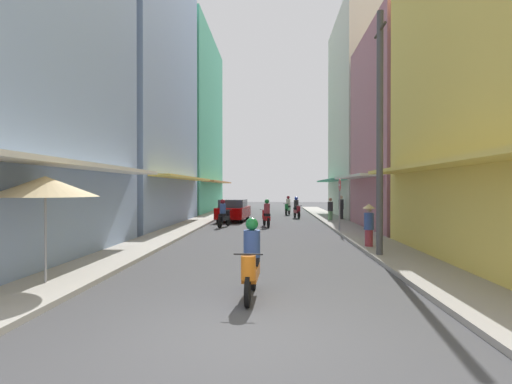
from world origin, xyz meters
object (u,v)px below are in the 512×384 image
at_px(pedestrian_far, 330,210).
at_px(vendor_umbrella, 45,187).
at_px(motorbike_red, 266,214).
at_px(motorbike_maroon, 297,209).
at_px(motorbike_orange, 251,262).
at_px(motorbike_green, 288,206).
at_px(street_sign_no_entry, 340,198).
at_px(pedestrian_crossing, 341,208).
at_px(utility_pole, 380,132).
at_px(motorbike_black, 224,215).
at_px(pedestrian_midway, 369,224).
at_px(parked_car, 233,210).

distance_m(pedestrian_far, vendor_umbrella, 19.55).
relative_size(motorbike_red, vendor_umbrella, 0.73).
bearing_deg(motorbike_maroon, motorbike_orange, -95.54).
distance_m(motorbike_green, street_sign_no_entry, 13.21).
relative_size(motorbike_maroon, street_sign_no_entry, 0.68).
bearing_deg(motorbike_maroon, motorbike_red, -107.44).
relative_size(pedestrian_crossing, utility_pole, 0.22).
height_order(pedestrian_crossing, utility_pole, utility_pole).
relative_size(motorbike_black, pedestrian_far, 1.13).
bearing_deg(pedestrian_midway, motorbike_maroon, 96.74).
bearing_deg(utility_pole, pedestrian_far, 88.57).
bearing_deg(motorbike_orange, motorbike_black, 99.53).
height_order(motorbike_green, motorbike_orange, same).
relative_size(pedestrian_midway, vendor_umbrella, 0.67).
distance_m(vendor_umbrella, street_sign_no_entry, 13.80).
xyz_separation_m(motorbike_green, motorbike_maroon, (0.54, -3.41, 0.00)).
relative_size(motorbike_red, utility_pole, 0.23).
bearing_deg(pedestrian_crossing, vendor_umbrella, -117.14).
bearing_deg(motorbike_red, pedestrian_crossing, 41.42).
relative_size(pedestrian_midway, utility_pole, 0.21).
relative_size(motorbike_green, street_sign_no_entry, 0.67).
bearing_deg(pedestrian_far, vendor_umbrella, -116.17).
height_order(pedestrian_crossing, street_sign_no_entry, street_sign_no_entry).
height_order(motorbike_black, motorbike_red, same).
relative_size(motorbike_black, vendor_umbrella, 0.72).
distance_m(motorbike_red, pedestrian_crossing, 6.58).
height_order(motorbike_green, pedestrian_midway, pedestrian_midway).
bearing_deg(parked_car, motorbike_red, -58.38).
height_order(motorbike_orange, motorbike_maroon, same).
relative_size(motorbike_red, motorbike_maroon, 1.00).
distance_m(motorbike_green, pedestrian_far, 7.09).
distance_m(motorbike_black, motorbike_maroon, 8.20).
bearing_deg(street_sign_no_entry, motorbike_orange, -107.28).
distance_m(motorbike_red, parked_car, 4.33).
distance_m(motorbike_green, motorbike_orange, 24.70).
relative_size(motorbike_green, parked_car, 0.42).
distance_m(pedestrian_far, pedestrian_midway, 11.64).
distance_m(parked_car, pedestrian_crossing, 7.23).
relative_size(motorbike_orange, pedestrian_crossing, 1.07).
relative_size(motorbike_maroon, vendor_umbrella, 0.73).
bearing_deg(motorbike_maroon, pedestrian_crossing, -38.59).
bearing_deg(utility_pole, pedestrian_crossing, 85.28).
bearing_deg(pedestrian_crossing, motorbike_maroon, 141.41).
distance_m(motorbike_black, motorbike_red, 2.40).
relative_size(motorbike_red, pedestrian_crossing, 1.05).
bearing_deg(motorbike_orange, vendor_umbrella, 173.22).
xyz_separation_m(motorbike_black, motorbike_maroon, (4.47, 6.87, 0.00)).
relative_size(motorbike_green, utility_pole, 0.23).
height_order(motorbike_maroon, pedestrian_far, motorbike_maroon).
height_order(motorbike_green, vendor_umbrella, vendor_umbrella).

